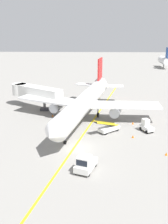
# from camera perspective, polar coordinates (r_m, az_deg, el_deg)

# --- Properties ---
(ground_plane) EXTENTS (300.00, 300.00, 0.00)m
(ground_plane) POSITION_cam_1_polar(r_m,az_deg,el_deg) (39.70, -1.09, -7.66)
(ground_plane) COLOR gray
(taxi_line_yellow) EXTENTS (18.64, 77.94, 0.01)m
(taxi_line_yellow) POSITION_cam_1_polar(r_m,az_deg,el_deg) (44.24, -0.17, -4.86)
(taxi_line_yellow) COLOR yellow
(taxi_line_yellow) RESTS_ON ground
(airliner) EXTENTS (27.94, 34.99, 10.10)m
(airliner) POSITION_cam_1_polar(r_m,az_deg,el_deg) (50.65, 0.26, 2.22)
(airliner) COLOR white
(airliner) RESTS_ON ground
(jet_bridge) EXTENTS (12.07, 9.15, 4.85)m
(jet_bridge) POSITION_cam_1_polar(r_m,az_deg,el_deg) (58.69, -10.78, 4.22)
(jet_bridge) COLOR silver
(jet_bridge) RESTS_ON ground
(pushback_tug) EXTENTS (3.01, 4.03, 2.20)m
(pushback_tug) POSITION_cam_1_polar(r_m,az_deg,el_deg) (33.44, 0.29, -10.95)
(pushback_tug) COLOR silver
(pushback_tug) RESTS_ON ground
(baggage_tug_near_wing) EXTENTS (2.21, 2.73, 2.10)m
(baggage_tug_near_wing) POSITION_cam_1_polar(r_m,az_deg,el_deg) (46.56, 13.18, -2.94)
(baggage_tug_near_wing) COLOR silver
(baggage_tug_near_wing) RESTS_ON ground
(belt_loader_forward_hold) EXTENTS (4.64, 4.16, 2.59)m
(belt_loader_forward_hold) POSITION_cam_1_polar(r_m,az_deg,el_deg) (45.25, 5.26, -3.35)
(belt_loader_forward_hold) COLOR silver
(belt_loader_forward_hold) RESTS_ON ground
(ground_crew_marshaller) EXTENTS (0.36, 0.24, 1.70)m
(ground_crew_marshaller) POSITION_cam_1_polar(r_m,az_deg,el_deg) (43.53, -3.94, -4.01)
(ground_crew_marshaller) COLOR #26262D
(ground_crew_marshaller) RESTS_ON ground
(ground_crew_wing_walker) EXTENTS (0.36, 0.24, 1.70)m
(ground_crew_wing_walker) POSITION_cam_1_polar(r_m,az_deg,el_deg) (43.88, -5.04, -3.85)
(ground_crew_wing_walker) COLOR #26262D
(ground_crew_wing_walker) RESTS_ON ground
(safety_cone_nose_left) EXTENTS (0.36, 0.36, 0.44)m
(safety_cone_nose_left) POSITION_cam_1_polar(r_m,az_deg,el_deg) (53.17, -6.71, -0.75)
(safety_cone_nose_left) COLOR orange
(safety_cone_nose_left) RESTS_ON ground
(safety_cone_nose_right) EXTENTS (0.36, 0.36, 0.44)m
(safety_cone_nose_right) POSITION_cam_1_polar(r_m,az_deg,el_deg) (51.29, -1.43, -1.33)
(safety_cone_nose_right) COLOR orange
(safety_cone_nose_right) RESTS_ON ground
(safety_cone_wingtip_left) EXTENTS (0.36, 0.36, 0.44)m
(safety_cone_wingtip_left) POSITION_cam_1_polar(r_m,az_deg,el_deg) (43.69, 10.41, -5.17)
(safety_cone_wingtip_left) COLOR orange
(safety_cone_wingtip_left) RESTS_ON ground
(safety_cone_wingtip_right) EXTENTS (0.36, 0.36, 0.44)m
(safety_cone_wingtip_right) POSITION_cam_1_polar(r_m,az_deg,el_deg) (39.17, 17.17, -8.54)
(safety_cone_wingtip_right) COLOR orange
(safety_cone_wingtip_right) RESTS_ON ground
(safety_cone_tail_area) EXTENTS (0.36, 0.36, 0.44)m
(safety_cone_tail_area) POSITION_cam_1_polar(r_m,az_deg,el_deg) (49.59, 10.40, -2.32)
(safety_cone_tail_area) COLOR orange
(safety_cone_tail_area) RESTS_ON ground
(distant_aircraft_far_left) EXTENTS (3.00, 10.10, 8.80)m
(distant_aircraft_far_left) POSITION_cam_1_polar(r_m,az_deg,el_deg) (119.66, 16.76, 10.53)
(distant_aircraft_far_left) COLOR silver
(distant_aircraft_far_left) RESTS_ON ground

